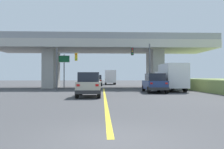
{
  "coord_description": "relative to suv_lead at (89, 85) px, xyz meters",
  "views": [
    {
      "loc": [
        -0.23,
        -6.21,
        1.64
      ],
      "look_at": [
        1.05,
        24.34,
        1.97
      ],
      "focal_mm": 38.02,
      "sensor_mm": 36.0,
      "label": 1
    }
  ],
  "objects": [
    {
      "name": "lane_divider_stripe",
      "position": [
        1.31,
        0.22,
        -1.01
      ],
      "size": [
        0.2,
        27.66,
        0.01
      ],
      "primitive_type": "cube",
      "color": "yellow",
      "rests_on": "ground"
    },
    {
      "name": "suv_crossing",
      "position": [
        6.65,
        5.15,
        0.0
      ],
      "size": [
        2.15,
        4.86,
        2.02
      ],
      "rotation": [
        0.0,
        0.0,
        -0.03
      ],
      "color": "navy",
      "rests_on": "ground"
    },
    {
      "name": "ground",
      "position": [
        1.31,
        17.12,
        -1.01
      ],
      "size": [
        160.0,
        160.0,
        0.0
      ],
      "primitive_type": "plane",
      "color": "#424244"
    },
    {
      "name": "traffic_signal_farside",
      "position": [
        -3.65,
        9.78,
        2.32
      ],
      "size": [
        2.63,
        0.36,
        5.25
      ],
      "color": "#56595E",
      "rests_on": "ground"
    },
    {
      "name": "traffic_signal_nearside",
      "position": [
        6.38,
        10.18,
        2.76
      ],
      "size": [
        2.48,
        0.36,
        5.9
      ],
      "color": "#56595E",
      "rests_on": "ground"
    },
    {
      "name": "semi_truck_distant",
      "position": [
        2.88,
        33.06,
        0.62
      ],
      "size": [
        2.33,
        7.39,
        3.1
      ],
      "color": "silver",
      "rests_on": "ground"
    },
    {
      "name": "suv_lead",
      "position": [
        0.0,
        0.0,
        0.0
      ],
      "size": [
        1.94,
        4.43,
        2.02
      ],
      "color": "#B7B29E",
      "rests_on": "ground"
    },
    {
      "name": "highway_sign",
      "position": [
        -4.56,
        15.53,
        2.69
      ],
      "size": [
        1.66,
        0.17,
        5.0
      ],
      "color": "#56595E",
      "rests_on": "ground"
    },
    {
      "name": "sedan_oncoming",
      "position": [
        0.12,
        24.28,
        0.0
      ],
      "size": [
        1.98,
        4.83,
        2.02
      ],
      "color": "silver",
      "rests_on": "ground"
    },
    {
      "name": "overpass_bridge",
      "position": [
        1.31,
        17.12,
        4.58
      ],
      "size": [
        32.99,
        9.08,
        7.84
      ],
      "color": "#B7B5AD",
      "rests_on": "ground"
    },
    {
      "name": "box_truck",
      "position": [
        9.09,
        7.42,
        0.62
      ],
      "size": [
        2.33,
        6.57,
        3.12
      ],
      "color": "silver",
      "rests_on": "ground"
    }
  ]
}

